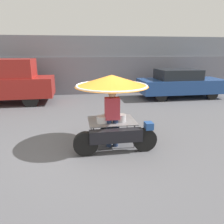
% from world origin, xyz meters
% --- Properties ---
extents(ground_plane, '(36.00, 36.00, 0.00)m').
position_xyz_m(ground_plane, '(0.00, 0.00, 0.00)').
color(ground_plane, '#56565B').
extents(shopfront_building, '(28.00, 2.06, 3.32)m').
position_xyz_m(shopfront_building, '(0.00, 8.66, 1.65)').
color(shopfront_building, gray).
rests_on(shopfront_building, ground).
extents(vendor_motorcycle_cart, '(2.14, 1.95, 1.92)m').
position_xyz_m(vendor_motorcycle_cart, '(0.45, 0.28, 1.49)').
color(vendor_motorcycle_cart, black).
rests_on(vendor_motorcycle_cart, ground).
extents(vendor_person, '(0.38, 0.22, 1.58)m').
position_xyz_m(vendor_person, '(0.42, 0.13, 0.88)').
color(vendor_person, navy).
rests_on(vendor_person, ground).
extents(parked_car, '(4.59, 1.83, 1.55)m').
position_xyz_m(parked_car, '(5.16, 5.83, 0.79)').
color(parked_car, black).
rests_on(parked_car, ground).
extents(pickup_truck, '(4.96, 1.78, 2.15)m').
position_xyz_m(pickup_truck, '(-3.93, 5.81, 1.01)').
color(pickup_truck, black).
rests_on(pickup_truck, ground).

